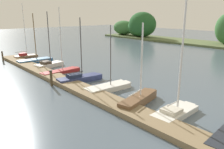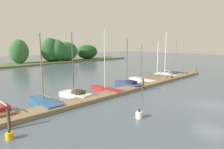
{
  "view_description": "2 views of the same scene",
  "coord_description": "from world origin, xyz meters",
  "px_view_note": "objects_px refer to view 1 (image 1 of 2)",
  "views": [
    {
      "loc": [
        17.32,
        -1.06,
        6.19
      ],
      "look_at": [
        5.28,
        9.39,
        1.82
      ],
      "focal_mm": 36.02,
      "sensor_mm": 36.0,
      "label": 1
    },
    {
      "loc": [
        -17.49,
        -5.39,
        5.38
      ],
      "look_at": [
        -1.57,
        10.94,
        1.6
      ],
      "focal_mm": 30.5,
      "sensor_mm": 36.0,
      "label": 2
    }
  ],
  "objects_px": {
    "sailboat_2": "(50,64)",
    "mooring_piling_0": "(3,56)",
    "sailboat_5": "(110,87)",
    "sailboat_4": "(80,78)",
    "sailboat_7": "(176,110)",
    "sailboat_6": "(140,99)",
    "mooring_piling_1": "(51,78)",
    "sailboat_1": "(36,60)",
    "sailboat_0": "(26,56)",
    "sailboat_3": "(62,71)"
  },
  "relations": [
    {
      "from": "sailboat_4",
      "to": "sailboat_6",
      "type": "xyz_separation_m",
      "value": [
        7.23,
        0.25,
        0.02
      ]
    },
    {
      "from": "sailboat_5",
      "to": "sailboat_6",
      "type": "relative_size",
      "value": 0.95
    },
    {
      "from": "sailboat_0",
      "to": "sailboat_4",
      "type": "height_order",
      "value": "sailboat_0"
    },
    {
      "from": "sailboat_2",
      "to": "mooring_piling_1",
      "type": "relative_size",
      "value": 4.5
    },
    {
      "from": "sailboat_4",
      "to": "mooring_piling_0",
      "type": "xyz_separation_m",
      "value": [
        -14.43,
        -2.72,
        0.34
      ]
    },
    {
      "from": "sailboat_6",
      "to": "sailboat_1",
      "type": "bearing_deg",
      "value": 76.09
    },
    {
      "from": "mooring_piling_0",
      "to": "sailboat_6",
      "type": "bearing_deg",
      "value": 7.81
    },
    {
      "from": "sailboat_1",
      "to": "sailboat_6",
      "type": "distance_m",
      "value": 18.0
    },
    {
      "from": "mooring_piling_0",
      "to": "mooring_piling_1",
      "type": "relative_size",
      "value": 0.96
    },
    {
      "from": "mooring_piling_0",
      "to": "mooring_piling_1",
      "type": "bearing_deg",
      "value": 0.27
    },
    {
      "from": "sailboat_2",
      "to": "sailboat_1",
      "type": "bearing_deg",
      "value": 83.45
    },
    {
      "from": "sailboat_5",
      "to": "mooring_piling_1",
      "type": "height_order",
      "value": "sailboat_5"
    },
    {
      "from": "sailboat_7",
      "to": "sailboat_6",
      "type": "bearing_deg",
      "value": 94.02
    },
    {
      "from": "sailboat_4",
      "to": "sailboat_5",
      "type": "relative_size",
      "value": 1.1
    },
    {
      "from": "sailboat_1",
      "to": "sailboat_5",
      "type": "bearing_deg",
      "value": -87.98
    },
    {
      "from": "sailboat_3",
      "to": "sailboat_4",
      "type": "bearing_deg",
      "value": -95.46
    },
    {
      "from": "sailboat_2",
      "to": "sailboat_5",
      "type": "distance_m",
      "value": 11.02
    },
    {
      "from": "sailboat_5",
      "to": "sailboat_3",
      "type": "bearing_deg",
      "value": 97.07
    },
    {
      "from": "sailboat_7",
      "to": "sailboat_3",
      "type": "bearing_deg",
      "value": 89.68
    },
    {
      "from": "sailboat_3",
      "to": "sailboat_5",
      "type": "xyz_separation_m",
      "value": [
        7.27,
        0.48,
        -0.03
      ]
    },
    {
      "from": "sailboat_7",
      "to": "mooring_piling_1",
      "type": "bearing_deg",
      "value": 104.74
    },
    {
      "from": "sailboat_0",
      "to": "sailboat_1",
      "type": "height_order",
      "value": "sailboat_0"
    },
    {
      "from": "sailboat_5",
      "to": "sailboat_7",
      "type": "distance_m",
      "value": 6.42
    },
    {
      "from": "sailboat_4",
      "to": "sailboat_2",
      "type": "bearing_deg",
      "value": 92.49
    },
    {
      "from": "sailboat_2",
      "to": "sailboat_7",
      "type": "bearing_deg",
      "value": -101.33
    },
    {
      "from": "sailboat_2",
      "to": "mooring_piling_0",
      "type": "height_order",
      "value": "sailboat_2"
    },
    {
      "from": "sailboat_3",
      "to": "sailboat_7",
      "type": "xyz_separation_m",
      "value": [
        13.69,
        0.47,
        0.09
      ]
    },
    {
      "from": "sailboat_2",
      "to": "sailboat_3",
      "type": "height_order",
      "value": "sailboat_3"
    },
    {
      "from": "sailboat_0",
      "to": "sailboat_3",
      "type": "bearing_deg",
      "value": -91.69
    },
    {
      "from": "sailboat_2",
      "to": "sailboat_7",
      "type": "xyz_separation_m",
      "value": [
        17.44,
        0.02,
        0.02
      ]
    },
    {
      "from": "sailboat_1",
      "to": "mooring_piling_0",
      "type": "relative_size",
      "value": 4.55
    },
    {
      "from": "sailboat_6",
      "to": "mooring_piling_1",
      "type": "distance_m",
      "value": 8.25
    },
    {
      "from": "sailboat_2",
      "to": "sailboat_3",
      "type": "bearing_deg",
      "value": -108.26
    },
    {
      "from": "sailboat_1",
      "to": "sailboat_3",
      "type": "height_order",
      "value": "sailboat_3"
    },
    {
      "from": "sailboat_2",
      "to": "sailboat_5",
      "type": "height_order",
      "value": "sailboat_2"
    },
    {
      "from": "sailboat_6",
      "to": "mooring_piling_1",
      "type": "bearing_deg",
      "value": 96.76
    },
    {
      "from": "sailboat_5",
      "to": "mooring_piling_0",
      "type": "bearing_deg",
      "value": 103.66
    },
    {
      "from": "sailboat_0",
      "to": "mooring_piling_0",
      "type": "relative_size",
      "value": 5.51
    },
    {
      "from": "mooring_piling_0",
      "to": "sailboat_5",
      "type": "bearing_deg",
      "value": 10.33
    },
    {
      "from": "sailboat_2",
      "to": "mooring_piling_0",
      "type": "xyz_separation_m",
      "value": [
        -7.0,
        -3.26,
        0.34
      ]
    },
    {
      "from": "sailboat_1",
      "to": "sailboat_3",
      "type": "relative_size",
      "value": 0.91
    },
    {
      "from": "sailboat_0",
      "to": "mooring_piling_0",
      "type": "height_order",
      "value": "sailboat_0"
    },
    {
      "from": "sailboat_1",
      "to": "mooring_piling_1",
      "type": "relative_size",
      "value": 4.36
    },
    {
      "from": "sailboat_5",
      "to": "sailboat_4",
      "type": "bearing_deg",
      "value": 102.19
    },
    {
      "from": "sailboat_6",
      "to": "mooring_piling_0",
      "type": "distance_m",
      "value": 21.87
    },
    {
      "from": "mooring_piling_1",
      "to": "sailboat_5",
      "type": "bearing_deg",
      "value": 38.34
    },
    {
      "from": "sailboat_2",
      "to": "sailboat_6",
      "type": "distance_m",
      "value": 14.67
    },
    {
      "from": "sailboat_3",
      "to": "sailboat_7",
      "type": "height_order",
      "value": "sailboat_7"
    },
    {
      "from": "sailboat_6",
      "to": "sailboat_7",
      "type": "relative_size",
      "value": 0.78
    },
    {
      "from": "sailboat_5",
      "to": "sailboat_1",
      "type": "bearing_deg",
      "value": 94.56
    }
  ]
}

